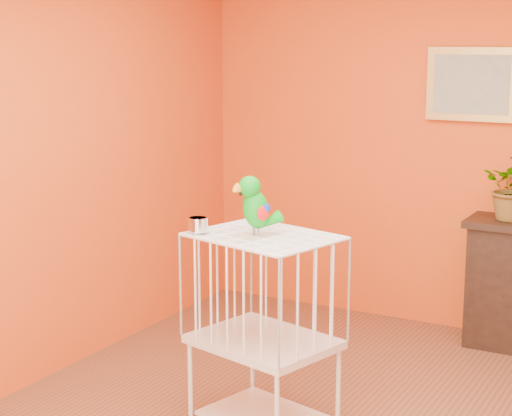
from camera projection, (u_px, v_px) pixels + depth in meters
The scene contains 5 objects.
room_shell at pixel (342, 143), 3.94m from camera, with size 4.50×4.50×4.50m.
framed_picture at pixel (472, 84), 5.81m from camera, with size 0.62×0.04×0.50m.
birdcage at pixel (264, 331), 4.45m from camera, with size 0.80×0.69×1.07m.
feed_cup at pixel (198, 224), 4.41m from camera, with size 0.11×0.11×0.07m, color silver.
parrot at pixel (256, 205), 4.32m from camera, with size 0.22×0.26×0.31m.
Camera 1 is at (1.55, -3.63, 2.06)m, focal length 60.00 mm.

